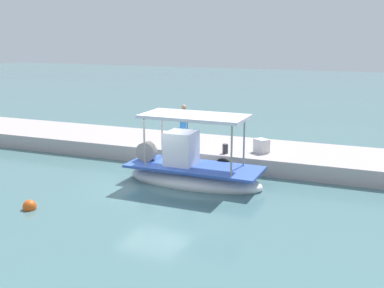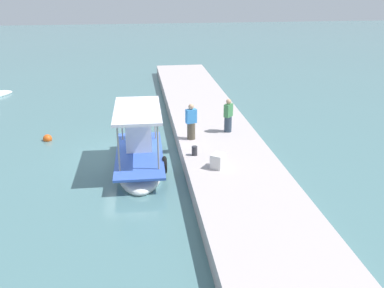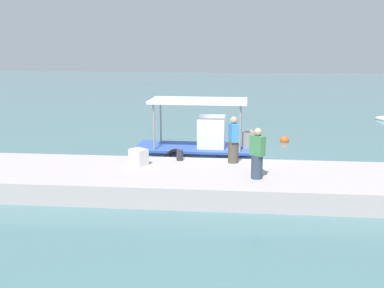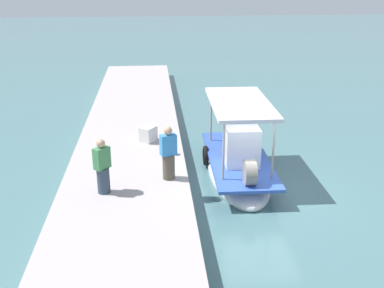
{
  "view_description": "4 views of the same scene",
  "coord_description": "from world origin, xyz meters",
  "views": [
    {
      "loc": [
        -7.88,
        15.68,
        5.67
      ],
      "look_at": [
        -0.95,
        -1.61,
        1.27
      ],
      "focal_mm": 43.93,
      "sensor_mm": 36.0,
      "label": 1
    },
    {
      "loc": [
        -18.84,
        -0.48,
        7.84
      ],
      "look_at": [
        -1.24,
        -2.83,
        0.91
      ],
      "focal_mm": 40.36,
      "sensor_mm": 36.0,
      "label": 2
    },
    {
      "loc": [
        0.13,
        -19.25,
        4.96
      ],
      "look_at": [
        -1.54,
        -2.69,
        1.29
      ],
      "focal_mm": 42.98,
      "sensor_mm": 36.0,
      "label": 3
    },
    {
      "loc": [
        12.98,
        -3.38,
        6.79
      ],
      "look_at": [
        -2.08,
        -2.05,
        1.01
      ],
      "focal_mm": 42.92,
      "sensor_mm": 36.0,
      "label": 4
    }
  ],
  "objects": [
    {
      "name": "cargo_crate",
      "position": [
        -3.37,
        -3.59,
        0.97
      ],
      "size": [
        0.74,
        0.71,
        0.58
      ],
      "primitive_type": "cube",
      "rotation": [
        0.0,
        0.0,
        2.52
      ],
      "color": "silver",
      "rests_on": "dock_quay"
    },
    {
      "name": "main_fishing_boat",
      "position": [
        -1.4,
        -0.51,
        0.48
      ],
      "size": [
        5.47,
        2.18,
        3.04
      ],
      "color": "silver",
      "rests_on": "ground_plane"
    },
    {
      "name": "mooring_bollard",
      "position": [
        -1.99,
        -2.84,
        0.89
      ],
      "size": [
        0.24,
        0.24,
        0.4
      ],
      "primitive_type": "cylinder",
      "color": "#2D2D33",
      "rests_on": "dock_quay"
    },
    {
      "name": "marker_buoy",
      "position": [
        2.54,
        4.11,
        0.09
      ],
      "size": [
        0.45,
        0.45,
        0.45
      ],
      "color": "#E15519",
      "rests_on": "ground_plane"
    },
    {
      "name": "dock_quay",
      "position": [
        0.0,
        -4.31,
        0.34
      ],
      "size": [
        36.0,
        3.91,
        0.69
      ],
      "primitive_type": "cube",
      "color": "#B1A6A6",
      "rests_on": "ground_plane"
    },
    {
      "name": "fisherman_near_bollard",
      "position": [
        0.78,
        -4.88,
        1.44
      ],
      "size": [
        0.52,
        0.52,
        1.65
      ],
      "color": "#314151",
      "rests_on": "dock_quay"
    },
    {
      "name": "fisherman_by_crate",
      "position": [
        -0.01,
        -2.96,
        1.46
      ],
      "size": [
        0.48,
        0.54,
        1.7
      ],
      "color": "#50493A",
      "rests_on": "dock_quay"
    },
    {
      "name": "ground_plane",
      "position": [
        0.0,
        0.0,
        0.0
      ],
      "size": [
        120.0,
        120.0,
        0.0
      ],
      "primitive_type": "plane",
      "color": "slate"
    }
  ]
}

